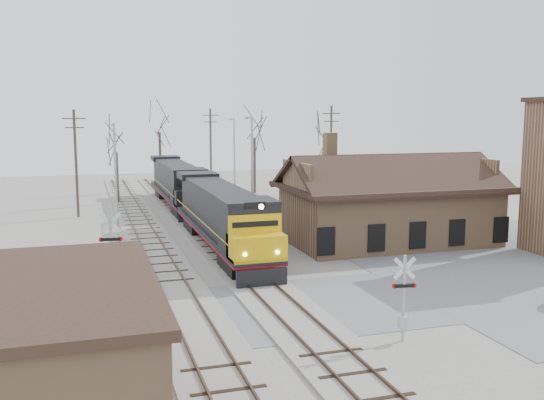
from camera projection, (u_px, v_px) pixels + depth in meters
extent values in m
plane|color=#9E998F|center=(282.00, 308.00, 28.96)|extent=(140.00, 140.00, 0.00)
cube|color=slate|center=(282.00, 308.00, 28.96)|extent=(60.00, 9.00, 0.03)
cube|color=slate|center=(534.00, 262.00, 38.03)|extent=(22.00, 26.00, 0.03)
cube|color=#9E998F|center=(217.00, 244.00, 43.14)|extent=(3.40, 90.00, 0.12)
cube|color=#473323|center=(207.00, 243.00, 42.91)|extent=(0.08, 90.00, 0.14)
cube|color=#473323|center=(226.00, 241.00, 43.33)|extent=(0.08, 90.00, 0.14)
cube|color=#9E998F|center=(153.00, 248.00, 41.81)|extent=(3.40, 90.00, 0.12)
cube|color=#473323|center=(142.00, 247.00, 41.59)|extent=(0.08, 90.00, 0.14)
cube|color=#473323|center=(163.00, 245.00, 42.01)|extent=(0.08, 90.00, 0.14)
cube|color=#A17753|center=(389.00, 215.00, 43.55)|extent=(14.00, 8.00, 4.00)
cube|color=black|center=(389.00, 186.00, 43.25)|extent=(15.20, 9.20, 0.30)
cube|color=black|center=(406.00, 175.00, 40.94)|extent=(15.00, 4.71, 2.66)
cube|color=black|center=(375.00, 169.00, 45.29)|extent=(15.00, 4.71, 2.66)
cube|color=#A17753|center=(330.00, 148.00, 43.12)|extent=(0.80, 0.80, 2.20)
cube|color=black|center=(245.00, 263.00, 35.60)|extent=(2.50, 3.99, 1.00)
cube|color=black|center=(203.00, 224.00, 47.87)|extent=(2.50, 3.99, 1.00)
cube|color=black|center=(221.00, 229.00, 41.62)|extent=(2.99, 19.96, 0.35)
cube|color=maroon|center=(221.00, 232.00, 41.65)|extent=(3.01, 19.96, 0.12)
cube|color=black|center=(217.00, 205.00, 42.58)|extent=(2.59, 14.47, 2.79)
cube|color=black|center=(248.00, 226.00, 34.42)|extent=(2.99, 2.79, 2.79)
cube|color=gold|center=(257.00, 247.00, 32.94)|extent=(2.99, 1.80, 1.40)
cube|color=black|center=(262.00, 278.00, 32.20)|extent=(2.79, 0.25, 1.00)
cylinder|color=#FFF2CC|center=(261.00, 207.00, 31.74)|extent=(0.28, 0.10, 0.28)
cube|color=black|center=(188.00, 210.00, 54.95)|extent=(2.50, 3.99, 1.00)
cube|color=black|center=(168.00, 193.00, 67.21)|extent=(2.50, 3.99, 1.00)
cube|color=black|center=(177.00, 193.00, 60.97)|extent=(2.99, 19.96, 0.35)
cube|color=maroon|center=(177.00, 195.00, 61.00)|extent=(3.01, 19.96, 0.12)
cube|color=black|center=(175.00, 176.00, 61.93)|extent=(2.59, 14.47, 2.79)
cube|color=black|center=(189.00, 186.00, 53.77)|extent=(2.99, 2.79, 2.79)
cube|color=black|center=(192.00, 198.00, 52.28)|extent=(2.99, 1.80, 1.40)
cube|color=black|center=(194.00, 217.00, 51.55)|extent=(2.79, 0.25, 1.00)
cylinder|color=#A5A8AD|center=(404.00, 299.00, 24.54)|extent=(0.13, 0.13, 3.59)
cube|color=silver|center=(405.00, 268.00, 24.36)|extent=(0.93, 0.19, 0.94)
cube|color=silver|center=(405.00, 268.00, 24.36)|extent=(0.93, 0.19, 0.94)
cube|color=black|center=(404.00, 286.00, 24.46)|extent=(0.82, 0.28, 0.13)
cylinder|color=#B20C0C|center=(395.00, 286.00, 24.41)|extent=(0.23, 0.11, 0.22)
cylinder|color=#B20C0C|center=(414.00, 285.00, 24.52)|extent=(0.23, 0.11, 0.22)
cube|color=#A5A8AD|center=(403.00, 322.00, 24.68)|extent=(0.36, 0.27, 0.45)
cylinder|color=#A5A8AD|center=(111.00, 251.00, 31.44)|extent=(0.15, 0.15, 4.27)
cube|color=silver|center=(110.00, 223.00, 31.23)|extent=(1.11, 0.18, 1.12)
cube|color=silver|center=(110.00, 223.00, 31.23)|extent=(1.11, 0.18, 1.12)
cube|color=black|center=(111.00, 239.00, 31.35)|extent=(0.97, 0.27, 0.16)
cylinder|color=#B20C0C|center=(120.00, 239.00, 31.44)|extent=(0.26, 0.11, 0.26)
cylinder|color=#B20C0C|center=(101.00, 240.00, 31.27)|extent=(0.26, 0.11, 0.26)
cube|color=#A5A8AD|center=(112.00, 273.00, 31.61)|extent=(0.43, 0.32, 0.53)
cylinder|color=#A5A8AD|center=(116.00, 184.00, 43.04)|extent=(0.18, 0.18, 8.62)
cylinder|color=#A5A8AD|center=(113.00, 124.00, 43.30)|extent=(0.12, 1.80, 0.12)
cube|color=#A5A8AD|center=(113.00, 125.00, 44.07)|extent=(0.25, 0.50, 0.12)
cylinder|color=#A5A8AD|center=(252.00, 174.00, 47.54)|extent=(0.18, 0.18, 9.06)
cylinder|color=#A5A8AD|center=(249.00, 117.00, 47.77)|extent=(0.12, 1.80, 0.12)
cube|color=#A5A8AD|center=(246.00, 118.00, 48.54)|extent=(0.25, 0.50, 0.12)
cylinder|color=#A5A8AD|center=(234.00, 159.00, 65.13)|extent=(0.18, 0.18, 8.79)
cylinder|color=#A5A8AD|center=(232.00, 119.00, 65.37)|extent=(0.12, 1.80, 0.12)
cube|color=#A5A8AD|center=(230.00, 120.00, 66.14)|extent=(0.25, 0.50, 0.12)
cylinder|color=#382D23|center=(76.00, 164.00, 53.94)|extent=(0.24, 0.24, 9.62)
cube|color=#382D23|center=(74.00, 118.00, 53.37)|extent=(2.00, 0.10, 0.10)
cube|color=#382D23|center=(74.00, 128.00, 53.48)|extent=(1.60, 0.10, 0.10)
cylinder|color=#382D23|center=(211.00, 150.00, 72.68)|extent=(0.24, 0.24, 9.87)
cube|color=#382D23|center=(210.00, 115.00, 72.10)|extent=(2.00, 0.10, 0.10)
cube|color=#382D23|center=(210.00, 122.00, 72.21)|extent=(1.60, 0.10, 0.10)
cylinder|color=#382D23|center=(331.00, 154.00, 63.58)|extent=(0.24, 0.24, 10.07)
cube|color=#382D23|center=(331.00, 113.00, 62.98)|extent=(2.00, 0.10, 0.10)
cube|color=#382D23|center=(331.00, 121.00, 63.09)|extent=(1.60, 0.10, 0.10)
cylinder|color=#382D23|center=(117.00, 178.00, 62.63)|extent=(0.32, 0.32, 5.30)
cylinder|color=#382D23|center=(160.00, 161.00, 74.12)|extent=(0.32, 0.32, 7.02)
cylinder|color=#382D23|center=(255.00, 165.00, 70.91)|extent=(0.32, 0.32, 6.49)
cylinder|color=#382D23|center=(324.00, 168.00, 71.16)|extent=(0.32, 0.32, 5.80)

